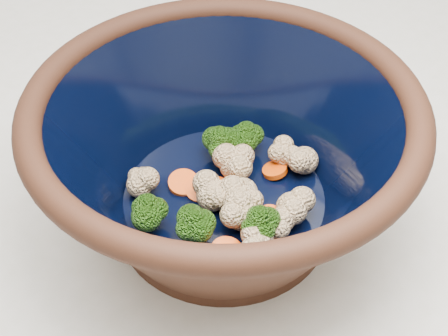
% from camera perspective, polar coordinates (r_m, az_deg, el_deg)
% --- Properties ---
extents(counter, '(1.20, 1.20, 0.90)m').
position_cam_1_polar(counter, '(1.12, 0.01, -15.10)').
color(counter, beige).
rests_on(counter, ground).
extents(mixing_bowl, '(0.42, 0.42, 0.17)m').
position_cam_1_polar(mixing_bowl, '(0.62, -0.00, 1.08)').
color(mixing_bowl, black).
rests_on(mixing_bowl, counter).
extents(vegetable_pile, '(0.21, 0.17, 0.05)m').
position_cam_1_polar(vegetable_pile, '(0.63, 0.81, -2.05)').
color(vegetable_pile, '#608442').
rests_on(vegetable_pile, mixing_bowl).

